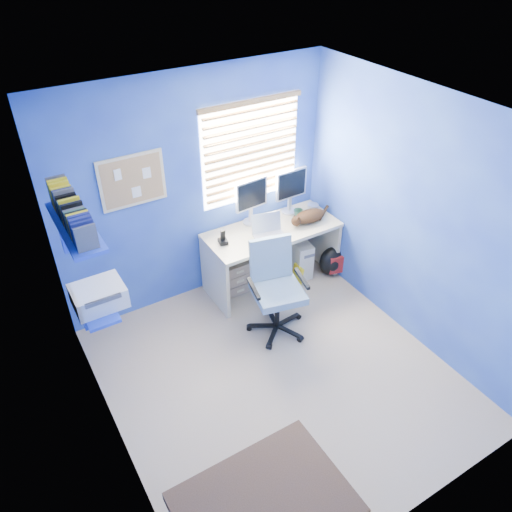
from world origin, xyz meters
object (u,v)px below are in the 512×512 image
desk (272,256)px  cat (310,216)px  office_chair (276,299)px  tower_pc (298,256)px  laptop (270,229)px

desk → cat: 0.63m
office_chair → desk: bearing=60.6°
desk → office_chair: office_chair is taller
desk → cat: size_ratio=3.87×
tower_pc → office_chair: size_ratio=0.45×
desk → tower_pc: desk is taller
laptop → cat: laptop is taller
laptop → tower_pc: bearing=28.5°
tower_pc → laptop: bearing=-156.8°
desk → laptop: size_ratio=4.57×
desk → office_chair: 0.77m
laptop → tower_pc: size_ratio=0.73×
cat → office_chair: size_ratio=0.39×
tower_pc → office_chair: 1.04m
laptop → office_chair: bearing=-103.4°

